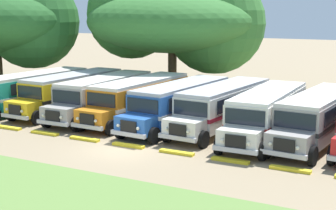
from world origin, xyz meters
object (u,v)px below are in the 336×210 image
parked_bus_slot_1 (72,90)px  parked_bus_slot_3 (139,97)px  parked_bus_slot_2 (104,94)px  parked_bus_slot_6 (267,111)px  parked_bus_slot_5 (223,105)px  broad_shade_tree (178,20)px  parked_bus_slot_4 (180,102)px  secondary_tree (4,20)px  parked_bus_slot_7 (319,115)px  parked_bus_slot_0 (34,89)px

parked_bus_slot_1 → parked_bus_slot_3: same height
parked_bus_slot_2 → parked_bus_slot_6: 12.36m
parked_bus_slot_3 → parked_bus_slot_5: bearing=93.7°
parked_bus_slot_1 → broad_shade_tree: 12.78m
parked_bus_slot_4 → secondary_tree: size_ratio=0.67×
secondary_tree → parked_bus_slot_1: bearing=-23.7°
parked_bus_slot_6 → broad_shade_tree: size_ratio=0.70×
parked_bus_slot_5 → parked_bus_slot_7: (6.16, -0.42, 0.00)m
parked_bus_slot_1 → parked_bus_slot_7: size_ratio=0.99×
parked_bus_slot_3 → parked_bus_slot_7: bearing=91.2°
parked_bus_slot_1 → secondary_tree: 14.00m
parked_bus_slot_6 → parked_bus_slot_2: bearing=-93.2°
parked_bus_slot_5 → broad_shade_tree: bearing=-136.8°
parked_bus_slot_3 → parked_bus_slot_5: same height
parked_bus_slot_2 → parked_bus_slot_7: (15.33, -0.08, 0.00)m
parked_bus_slot_3 → secondary_tree: secondary_tree is taller
parked_bus_slot_3 → parked_bus_slot_1: bearing=-88.4°
parked_bus_slot_0 → parked_bus_slot_5: size_ratio=1.00×
parked_bus_slot_7 → broad_shade_tree: (-15.13, 11.57, 5.16)m
parked_bus_slot_2 → parked_bus_slot_7: bearing=88.8°
parked_bus_slot_0 → parked_bus_slot_5: 15.45m
parked_bus_slot_1 → broad_shade_tree: (3.42, 11.18, 5.16)m
parked_bus_slot_4 → parked_bus_slot_3: bearing=-93.2°
parked_bus_slot_3 → parked_bus_slot_7: (12.47, -0.29, 0.00)m
parked_bus_slot_1 → parked_bus_slot_0: bearing=-73.7°
parked_bus_slot_1 → parked_bus_slot_5: (12.39, 0.02, 0.00)m
parked_bus_slot_7 → secondary_tree: (-30.50, 5.63, 5.09)m
parked_bus_slot_3 → parked_bus_slot_4: bearing=85.1°
parked_bus_slot_2 → broad_shade_tree: size_ratio=0.70×
parked_bus_slot_4 → parked_bus_slot_2: bearing=-87.9°
secondary_tree → parked_bus_slot_6: bearing=-12.4°
parked_bus_slot_2 → broad_shade_tree: broad_shade_tree is taller
secondary_tree → parked_bus_slot_4: bearing=-15.1°
parked_bus_slot_4 → parked_bus_slot_5: size_ratio=1.00×
secondary_tree → parked_bus_slot_3: bearing=-16.5°
secondary_tree → parked_bus_slot_7: bearing=-10.5°
parked_bus_slot_1 → parked_bus_slot_4: size_ratio=0.99×
parked_bus_slot_4 → broad_shade_tree: broad_shade_tree is taller
parked_bus_slot_4 → parked_bus_slot_7: 9.04m
parked_bus_slot_0 → parked_bus_slot_1: bearing=107.6°
parked_bus_slot_4 → parked_bus_slot_7: (9.04, 0.16, 0.00)m
parked_bus_slot_0 → secondary_tree: 11.89m
broad_shade_tree → parked_bus_slot_1: bearing=-107.0°
parked_bus_slot_6 → parked_bus_slot_7: 3.01m
parked_bus_slot_0 → parked_bus_slot_5: (15.43, 0.79, 0.00)m
parked_bus_slot_2 → parked_bus_slot_3: bearing=93.4°
parked_bus_slot_3 → parked_bus_slot_0: bearing=-83.3°
parked_bus_slot_2 → parked_bus_slot_6: bearing=86.9°
parked_bus_slot_4 → secondary_tree: (-21.46, 5.79, 5.09)m
parked_bus_slot_3 → broad_shade_tree: bearing=-164.2°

